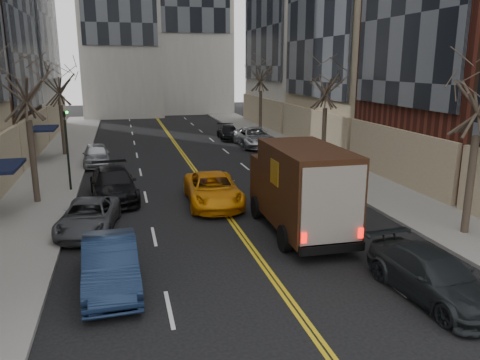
# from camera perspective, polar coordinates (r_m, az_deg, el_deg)

# --- Properties ---
(sidewalk_left) EXTENTS (4.00, 66.00, 0.15)m
(sidewalk_left) POSITION_cam_1_polar(r_m,az_deg,el_deg) (32.22, -21.94, 0.87)
(sidewalk_left) COLOR slate
(sidewalk_left) RESTS_ON ground
(sidewalk_right) EXTENTS (4.00, 66.00, 0.15)m
(sidewalk_right) POSITION_cam_1_polar(r_m,az_deg,el_deg) (34.65, 8.99, 2.58)
(sidewalk_right) COLOR slate
(sidewalk_right) RESTS_ON ground
(tree_lf_mid) EXTENTS (3.20, 3.20, 8.91)m
(tree_lf_mid) POSITION_cam_1_polar(r_m,az_deg,el_deg) (24.56, -24.92, 12.21)
(tree_lf_mid) COLOR #382D23
(tree_lf_mid) RESTS_ON sidewalk_left
(tree_lf_far) EXTENTS (3.20, 3.20, 8.12)m
(tree_lf_far) POSITION_cam_1_polar(r_m,az_deg,el_deg) (37.44, -21.32, 11.83)
(tree_lf_far) COLOR #382D23
(tree_lf_far) RESTS_ON sidewalk_left
(tree_rt_mid) EXTENTS (3.20, 3.20, 8.32)m
(tree_rt_mid) POSITION_cam_1_polar(r_m,az_deg,el_deg) (32.08, 10.51, 12.59)
(tree_rt_mid) COLOR #382D23
(tree_rt_mid) RESTS_ON sidewalk_right
(tree_rt_far) EXTENTS (3.20, 3.20, 9.11)m
(tree_rt_far) POSITION_cam_1_polar(r_m,az_deg,el_deg) (46.15, 2.57, 13.86)
(tree_rt_far) COLOR #382D23
(tree_rt_far) RESTS_ON sidewalk_right
(traffic_signal) EXTENTS (0.29, 0.26, 4.70)m
(traffic_signal) POSITION_cam_1_polar(r_m,az_deg,el_deg) (26.64, -20.37, 4.47)
(traffic_signal) COLOR black
(traffic_signal) RESTS_ON sidewalk_left
(ups_truck) EXTENTS (2.88, 6.79, 3.69)m
(ups_truck) POSITION_cam_1_polar(r_m,az_deg,el_deg) (19.18, 7.37, -1.11)
(ups_truck) COLOR black
(ups_truck) RESTS_ON ground
(observer_sedan) EXTENTS (2.33, 4.94, 1.39)m
(observer_sedan) POSITION_cam_1_polar(r_m,az_deg,el_deg) (15.30, 22.42, -10.70)
(observer_sedan) COLOR black
(observer_sedan) RESTS_ON ground
(taxi) EXTENTS (2.76, 5.57, 1.52)m
(taxi) POSITION_cam_1_polar(r_m,az_deg,el_deg) (23.21, -3.32, -1.17)
(taxi) COLOR orange
(taxi) RESTS_ON ground
(pedestrian) EXTENTS (0.65, 0.79, 1.85)m
(pedestrian) POSITION_cam_1_polar(r_m,az_deg,el_deg) (22.84, 3.95, -1.00)
(pedestrian) COLOR black
(pedestrian) RESTS_ON ground
(parked_lf_b) EXTENTS (1.82, 4.77, 1.55)m
(parked_lf_b) POSITION_cam_1_polar(r_m,az_deg,el_deg) (15.28, -15.51, -9.83)
(parked_lf_b) COLOR #12203B
(parked_lf_b) RESTS_ON ground
(parked_lf_c) EXTENTS (2.73, 4.85, 1.28)m
(parked_lf_c) POSITION_cam_1_polar(r_m,az_deg,el_deg) (20.51, -17.99, -4.25)
(parked_lf_c) COLOR #45474C
(parked_lf_c) RESTS_ON ground
(parked_lf_d) EXTENTS (2.70, 5.66, 1.59)m
(parked_lf_d) POSITION_cam_1_polar(r_m,az_deg,el_deg) (24.93, -15.19, -0.49)
(parked_lf_d) COLOR black
(parked_lf_d) RESTS_ON ground
(parked_lf_e) EXTENTS (1.96, 4.47, 1.50)m
(parked_lf_e) POSITION_cam_1_polar(r_m,az_deg,el_deg) (33.67, -17.09, 2.97)
(parked_lf_e) COLOR #A2A5A9
(parked_lf_e) RESTS_ON ground
(parked_rt_a) EXTENTS (2.24, 5.17, 1.65)m
(parked_rt_a) POSITION_cam_1_polar(r_m,az_deg,el_deg) (31.03, 4.67, 2.80)
(parked_rt_a) COLOR #4E5056
(parked_rt_a) RESTS_ON ground
(parked_rt_b) EXTENTS (2.75, 5.81, 1.60)m
(parked_rt_b) POSITION_cam_1_polar(r_m,az_deg,el_deg) (39.63, 1.74, 5.23)
(parked_rt_b) COLOR #A7AAAE
(parked_rt_b) RESTS_ON ground
(parked_rt_c) EXTENTS (2.09, 4.54, 1.28)m
(parked_rt_c) POSITION_cam_1_polar(r_m,az_deg,el_deg) (43.71, -1.43, 5.84)
(parked_rt_c) COLOR black
(parked_rt_c) RESTS_ON ground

